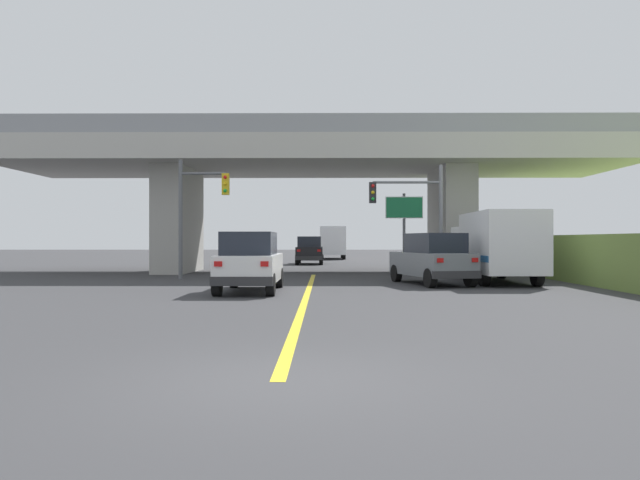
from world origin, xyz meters
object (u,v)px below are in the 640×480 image
at_px(suv_lead, 250,262).
at_px(semi_truck_distant, 333,242).
at_px(traffic_signal_nearside, 415,207).
at_px(sedan_oncoming, 310,250).
at_px(box_truck, 496,245).
at_px(highway_sign, 404,215).
at_px(suv_crossing, 432,259).
at_px(traffic_signal_farside, 197,204).

xyz_separation_m(suv_lead, semi_truck_distant, (3.24, 36.71, 0.58)).
distance_m(suv_lead, traffic_signal_nearside, 10.32).
height_order(suv_lead, sedan_oncoming, same).
height_order(box_truck, highway_sign, highway_sign).
bearing_deg(suv_crossing, highway_sign, 78.56).
height_order(traffic_signal_nearside, traffic_signal_farside, traffic_signal_farside).
distance_m(suv_lead, highway_sign, 11.77).
height_order(traffic_signal_farside, semi_truck_distant, traffic_signal_farside).
height_order(suv_lead, semi_truck_distant, semi_truck_distant).
distance_m(box_truck, sedan_oncoming, 21.12).
xyz_separation_m(suv_crossing, semi_truck_distant, (-3.53, 33.25, 0.58)).
relative_size(sedan_oncoming, traffic_signal_nearside, 0.89).
xyz_separation_m(box_truck, sedan_oncoming, (-8.18, 19.46, -0.52)).
bearing_deg(traffic_signal_nearside, suv_crossing, -88.96).
relative_size(box_truck, traffic_signal_farside, 1.29).
bearing_deg(traffic_signal_nearside, traffic_signal_farside, -175.43).
relative_size(traffic_signal_nearside, highway_sign, 1.28).
height_order(suv_lead, traffic_signal_nearside, traffic_signal_nearside).
bearing_deg(traffic_signal_nearside, box_truck, -45.52).
height_order(sedan_oncoming, semi_truck_distant, semi_truck_distant).
bearing_deg(traffic_signal_farside, suv_crossing, -18.11).
distance_m(box_truck, highway_sign, 6.13).
bearing_deg(traffic_signal_farside, box_truck, -9.53).
height_order(suv_lead, suv_crossing, same).
relative_size(box_truck, sedan_oncoming, 1.49).
height_order(box_truck, semi_truck_distant, semi_truck_distant).
distance_m(sedan_oncoming, highway_sign, 15.40).
relative_size(suv_crossing, semi_truck_distant, 0.68).
bearing_deg(traffic_signal_farside, sedan_oncoming, 75.01).
distance_m(suv_lead, sedan_oncoming, 24.08).
relative_size(suv_lead, highway_sign, 1.14).
bearing_deg(sedan_oncoming, highway_sign, -70.67).
height_order(box_truck, traffic_signal_farside, traffic_signal_farside).
distance_m(highway_sign, semi_truck_distant, 27.30).
relative_size(suv_crossing, sedan_oncoming, 1.06).
bearing_deg(highway_sign, semi_truck_distant, 96.78).
xyz_separation_m(suv_lead, traffic_signal_nearside, (6.69, 7.52, 2.26)).
distance_m(suv_lead, traffic_signal_farside, 7.83).
bearing_deg(semi_truck_distant, suv_crossing, -83.94).
height_order(suv_crossing, highway_sign, highway_sign).
distance_m(suv_crossing, traffic_signal_nearside, 4.65).
bearing_deg(box_truck, sedan_oncoming, 112.81).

